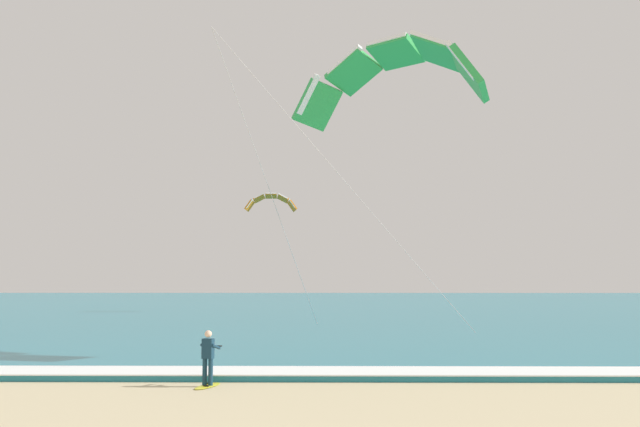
{
  "coord_description": "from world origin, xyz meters",
  "views": [
    {
      "loc": [
        1.04,
        -10.15,
        3.28
      ],
      "look_at": [
        0.77,
        15.52,
        5.74
      ],
      "focal_mm": 37.87,
      "sensor_mm": 36.0,
      "label": 1
    }
  ],
  "objects_px": {
    "kitesurfer": "(208,355)",
    "kite_distant": "(271,201)",
    "surfboard": "(207,386)",
    "kite_primary": "(391,71)"
  },
  "relations": [
    {
      "from": "kitesurfer",
      "to": "kite_distant",
      "type": "relative_size",
      "value": 0.34
    },
    {
      "from": "kitesurfer",
      "to": "kite_distant",
      "type": "bearing_deg",
      "value": 92.23
    },
    {
      "from": "kitesurfer",
      "to": "kite_distant",
      "type": "height_order",
      "value": "kite_distant"
    },
    {
      "from": "surfboard",
      "to": "kitesurfer",
      "type": "bearing_deg",
      "value": 71.65
    },
    {
      "from": "kite_primary",
      "to": "kite_distant",
      "type": "xyz_separation_m",
      "value": [
        -8.04,
        33.49,
        -1.87
      ]
    },
    {
      "from": "surfboard",
      "to": "kite_distant",
      "type": "height_order",
      "value": "kite_distant"
    },
    {
      "from": "kite_distant",
      "to": "kitesurfer",
      "type": "bearing_deg",
      "value": -87.77
    },
    {
      "from": "kite_primary",
      "to": "kitesurfer",
      "type": "bearing_deg",
      "value": -128.29
    },
    {
      "from": "kite_distant",
      "to": "surfboard",
      "type": "bearing_deg",
      "value": -87.78
    },
    {
      "from": "kitesurfer",
      "to": "kite_distant",
      "type": "distance_m",
      "value": 42.74
    }
  ]
}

